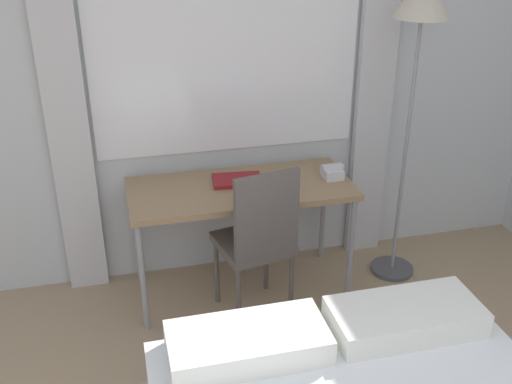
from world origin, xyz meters
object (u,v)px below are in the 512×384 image
(standing_lamp, at_px, (421,23))
(telephone, at_px, (332,172))
(desk, at_px, (241,195))
(desk_chair, at_px, (258,236))
(book, at_px, (237,180))

(standing_lamp, relative_size, telephone, 14.82)
(desk, relative_size, desk_chair, 1.35)
(desk_chair, xyz_separation_m, book, (-0.04, 0.36, 0.20))
(desk, bearing_deg, telephone, -1.50)
(standing_lamp, distance_m, book, 1.39)
(desk, distance_m, standing_lamp, 1.43)
(desk, distance_m, telephone, 0.58)
(desk, height_order, standing_lamp, standing_lamp)
(desk_chair, height_order, standing_lamp, standing_lamp)
(desk, xyz_separation_m, standing_lamp, (1.04, -0.04, 0.98))
(desk_chair, height_order, book, desk_chair)
(desk_chair, xyz_separation_m, telephone, (0.54, 0.29, 0.22))
(desk_chair, relative_size, book, 3.15)
(desk_chair, relative_size, standing_lamp, 0.51)
(desk, xyz_separation_m, book, (-0.01, 0.06, 0.07))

